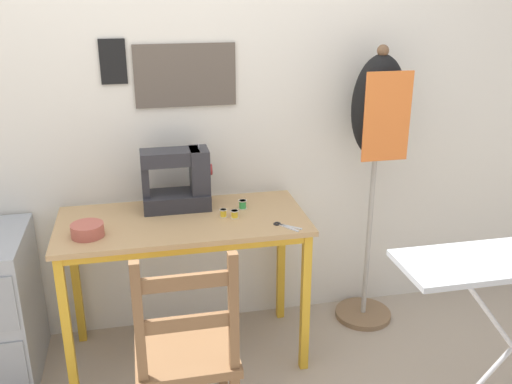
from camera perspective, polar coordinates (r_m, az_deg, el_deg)
The scene contains 10 objects.
wall_back at distance 2.94m, azimuth -8.40°, elevation 9.10°, with size 10.00×0.07×2.55m.
sewing_table at distance 2.79m, azimuth -7.24°, elevation -4.58°, with size 1.19×0.56×0.77m.
sewing_machine at distance 2.85m, azimuth -7.61°, elevation 1.13°, with size 0.35×0.18×0.33m.
fabric_bowl at distance 2.65m, azimuth -16.51°, elevation -3.64°, with size 0.15×0.15×0.06m.
scissors at distance 2.66m, azimuth 2.72°, elevation -3.36°, with size 0.12×0.13×0.01m.
thread_spool_near_machine at distance 2.76m, azimuth -3.29°, elevation -2.13°, with size 0.04×0.04×0.04m.
thread_spool_mid_table at distance 2.74m, azimuth -2.16°, elevation -2.23°, with size 0.04×0.04×0.04m.
thread_spool_far_edge at distance 2.85m, azimuth -1.35°, elevation -1.25°, with size 0.04×0.04×0.04m.
wooden_chair at distance 2.36m, azimuth -6.96°, elevation -15.86°, with size 0.40×0.38×0.95m.
dress_form at distance 3.02m, azimuth 12.03°, elevation 6.12°, with size 0.32×0.32×1.55m.
Camera 1 is at (-0.18, -2.26, 1.85)m, focal length 40.00 mm.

